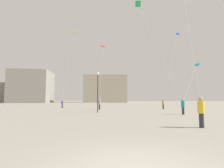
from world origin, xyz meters
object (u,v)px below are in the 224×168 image
at_px(person_in_grey, 100,104).
at_px(kite_cyan_diamond, 197,65).
at_px(person_in_blue, 62,104).
at_px(kite_amber_diamond, 73,33).
at_px(person_in_yellow, 201,111).
at_px(building_left_hall, 5,93).
at_px(building_right_hall, 106,89).
at_px(person_in_orange, 163,104).
at_px(person_in_teal, 183,106).
at_px(building_centre_hall, 32,87).
at_px(kite_emerald_delta, 140,7).
at_px(lamppost_west, 98,85).
at_px(kite_cobalt_diamond, 177,36).
at_px(kite_crimson_delta, 103,48).

height_order(person_in_grey, kite_cyan_diamond, kite_cyan_diamond).
height_order(person_in_blue, kite_amber_diamond, kite_amber_diamond).
bearing_deg(person_in_yellow, kite_cyan_diamond, -120.72).
bearing_deg(building_left_hall, building_right_hall, -5.57).
bearing_deg(person_in_orange, person_in_grey, 78.04).
distance_m(person_in_teal, person_in_orange, 10.66).
bearing_deg(building_centre_hall, kite_amber_diamond, -61.80).
bearing_deg(person_in_grey, kite_cyan_diamond, 61.60).
xyz_separation_m(kite_amber_diamond, building_left_hall, (-48.40, 65.55, -8.33)).
height_order(person_in_teal, building_left_hall, building_left_hall).
bearing_deg(kite_emerald_delta, lamppost_west, 170.71).
height_order(kite_cobalt_diamond, lamppost_west, kite_cobalt_diamond).
xyz_separation_m(kite_cobalt_diamond, building_left_hall, (-68.50, 62.16, -9.31)).
relative_size(person_in_teal, kite_emerald_delta, 0.14).
distance_m(person_in_yellow, building_left_hall, 104.51).
bearing_deg(person_in_orange, person_in_yellow, 151.54).
xyz_separation_m(kite_emerald_delta, building_left_hall, (-58.53, 74.33, -8.54)).
distance_m(kite_cyan_diamond, lamppost_west, 14.25).
bearing_deg(kite_cobalt_diamond, kite_cyan_diamond, -98.66).
bearing_deg(kite_crimson_delta, kite_amber_diamond, -126.84).
distance_m(person_in_grey, building_left_hall, 85.59).
distance_m(kite_crimson_delta, kite_amber_diamond, 8.42).
relative_size(person_in_yellow, kite_emerald_delta, 0.14).
bearing_deg(building_centre_hall, kite_cyan_diamond, -52.18).
height_order(building_centre_hall, lamppost_west, building_centre_hall).
height_order(person_in_teal, building_right_hall, building_right_hall).
xyz_separation_m(building_left_hall, building_right_hall, (54.00, -5.27, 1.78)).
height_order(person_in_teal, kite_crimson_delta, kite_crimson_delta).
xyz_separation_m(person_in_yellow, kite_emerald_delta, (-1.43, 11.17, 12.61)).
bearing_deg(building_centre_hall, person_in_orange, -51.20).
xyz_separation_m(kite_emerald_delta, building_centre_hall, (-40.53, 65.47, -6.01)).
xyz_separation_m(person_in_blue, building_right_hall, (7.96, 57.40, 5.99)).
relative_size(kite_emerald_delta, building_centre_hall, 0.69).
bearing_deg(person_in_blue, building_right_hall, 17.11).
xyz_separation_m(kite_cobalt_diamond, kite_cyan_diamond, (-1.50, -9.83, -7.90)).
xyz_separation_m(person_in_blue, kite_cobalt_diamond, (22.46, 0.52, 13.52)).
bearing_deg(building_right_hall, person_in_yellow, -85.75).
relative_size(person_in_blue, kite_crimson_delta, 0.13).
distance_m(kite_crimson_delta, building_centre_hall, 61.48).
relative_size(person_in_grey, building_centre_hall, 0.09).
xyz_separation_m(person_in_teal, building_centre_hall, (-44.76, 67.78, 6.65)).
bearing_deg(kite_cyan_diamond, building_left_hall, 132.94).
distance_m(kite_crimson_delta, building_left_hall, 79.84).
xyz_separation_m(person_in_grey, person_in_yellow, (6.81, -18.54, 0.03)).
height_order(kite_emerald_delta, building_right_hall, kite_emerald_delta).
distance_m(person_in_orange, kite_cyan_diamond, 8.69).
bearing_deg(person_in_yellow, person_in_orange, -104.90).
bearing_deg(kite_amber_diamond, kite_emerald_delta, -40.92).
bearing_deg(kite_crimson_delta, person_in_grey, -92.01).
height_order(kite_emerald_delta, building_left_hall, kite_emerald_delta).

